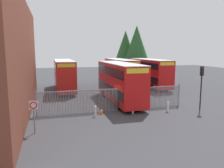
# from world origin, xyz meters

# --- Properties ---
(ground_plane) EXTENTS (100.00, 100.00, 0.00)m
(ground_plane) POSITION_xyz_m (0.00, 8.00, 0.00)
(ground_plane) COLOR #3D3D42
(palisade_fence) EXTENTS (14.36, 0.14, 2.35)m
(palisade_fence) POSITION_xyz_m (-0.94, 0.00, 1.18)
(palisade_fence) COLOR gray
(palisade_fence) RESTS_ON ground
(double_decker_bus_near_gate) EXTENTS (2.54, 10.81, 4.42)m
(double_decker_bus_near_gate) POSITION_xyz_m (0.74, 3.49, 2.42)
(double_decker_bus_near_gate) COLOR red
(double_decker_bus_near_gate) RESTS_ON ground
(double_decker_bus_behind_fence_left) EXTENTS (2.54, 10.81, 4.42)m
(double_decker_bus_behind_fence_left) POSITION_xyz_m (4.15, 13.85, 2.42)
(double_decker_bus_behind_fence_left) COLOR red
(double_decker_bus_behind_fence_left) RESTS_ON ground
(double_decker_bus_behind_fence_right) EXTENTS (2.54, 10.81, 4.42)m
(double_decker_bus_behind_fence_right) POSITION_xyz_m (8.66, 12.38, 2.42)
(double_decker_bus_behind_fence_right) COLOR red
(double_decker_bus_behind_fence_right) RESTS_ON ground
(double_decker_bus_far_back) EXTENTS (2.54, 10.81, 4.42)m
(double_decker_bus_far_back) POSITION_xyz_m (-4.82, 12.63, 2.42)
(double_decker_bus_far_back) COLOR red
(double_decker_bus_far_back) RESTS_ON ground
(bollard_near_left) EXTENTS (0.20, 0.20, 0.95)m
(bollard_near_left) POSITION_xyz_m (-3.05, -1.48, 0.47)
(bollard_near_left) COLOR silver
(bollard_near_left) RESTS_ON ground
(bollard_center_front) EXTENTS (0.20, 0.20, 0.95)m
(bollard_center_front) POSITION_xyz_m (0.44, -1.56, 0.47)
(bollard_center_front) COLOR silver
(bollard_center_front) RESTS_ON ground
(bollard_near_right) EXTENTS (0.20, 0.20, 0.95)m
(bollard_near_right) POSITION_xyz_m (3.92, -1.75, 0.47)
(bollard_near_right) COLOR silver
(bollard_near_right) RESTS_ON ground
(traffic_cone_by_gate) EXTENTS (0.34, 0.34, 0.59)m
(traffic_cone_by_gate) POSITION_xyz_m (-2.35, -0.88, 0.29)
(traffic_cone_by_gate) COLOR orange
(traffic_cone_by_gate) RESTS_ON ground
(speed_limit_sign_post) EXTENTS (0.60, 0.14, 2.40)m
(speed_limit_sign_post) POSITION_xyz_m (-7.97, -4.35, 1.78)
(speed_limit_sign_post) COLOR slate
(speed_limit_sign_post) RESTS_ON ground
(traffic_light_kerbside) EXTENTS (0.28, 0.33, 4.30)m
(traffic_light_kerbside) POSITION_xyz_m (7.18, -2.19, 2.99)
(traffic_light_kerbside) COLOR black
(traffic_light_kerbside) RESTS_ON ground
(tree_tall_back) EXTENTS (5.54, 5.54, 10.85)m
(tree_tall_back) POSITION_xyz_m (10.64, 23.30, 6.89)
(tree_tall_back) COLOR #4C3823
(tree_tall_back) RESTS_ON ground
(tree_short_side) EXTENTS (5.49, 5.49, 10.02)m
(tree_short_side) POSITION_xyz_m (9.23, 26.19, 6.09)
(tree_short_side) COLOR #4C3823
(tree_short_side) RESTS_ON ground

